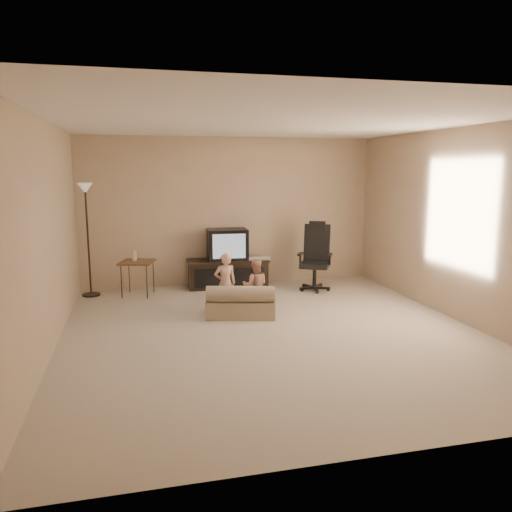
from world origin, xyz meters
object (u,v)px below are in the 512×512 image
(side_table, at_px, (137,262))
(floor_lamp, at_px, (87,214))
(child_sofa, at_px, (241,303))
(toddler_left, at_px, (225,283))
(tv_stand, at_px, (228,263))
(office_chair, at_px, (315,265))
(toddler_right, at_px, (255,285))

(side_table, height_order, floor_lamp, floor_lamp)
(child_sofa, height_order, toddler_left, toddler_left)
(tv_stand, xyz_separation_m, office_chair, (1.36, -0.53, -0.01))
(floor_lamp, relative_size, toddler_left, 2.08)
(office_chair, distance_m, child_sofa, 1.96)
(floor_lamp, relative_size, child_sofa, 1.73)
(side_table, height_order, toddler_left, toddler_left)
(floor_lamp, xyz_separation_m, child_sofa, (2.06, -1.67, -1.10))
(side_table, distance_m, toddler_right, 2.06)
(child_sofa, bearing_deg, toddler_right, 54.47)
(tv_stand, distance_m, child_sofa, 1.77)
(floor_lamp, distance_m, toddler_left, 2.54)
(office_chair, height_order, toddler_left, office_chair)
(office_chair, bearing_deg, floor_lamp, -158.45)
(tv_stand, relative_size, floor_lamp, 0.79)
(office_chair, bearing_deg, child_sofa, -112.43)
(floor_lamp, xyz_separation_m, toddler_right, (2.31, -1.46, -0.91))
(floor_lamp, bearing_deg, child_sofa, -38.97)
(floor_lamp, bearing_deg, toddler_left, -37.81)
(toddler_left, distance_m, toddler_right, 0.43)
(toddler_left, bearing_deg, floor_lamp, -43.42)
(toddler_right, bearing_deg, side_table, -27.94)
(office_chair, distance_m, side_table, 2.87)
(side_table, bearing_deg, toddler_left, -48.42)
(tv_stand, bearing_deg, toddler_right, -83.47)
(side_table, xyz_separation_m, toddler_right, (1.59, -1.31, -0.16))
(side_table, xyz_separation_m, floor_lamp, (-0.72, 0.15, 0.75))
(tv_stand, height_order, toddler_left, tv_stand)
(tv_stand, distance_m, side_table, 1.51)
(child_sofa, distance_m, toddler_left, 0.36)
(tv_stand, xyz_separation_m, toddler_left, (-0.33, -1.55, 0.01))
(child_sofa, distance_m, toddler_right, 0.38)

